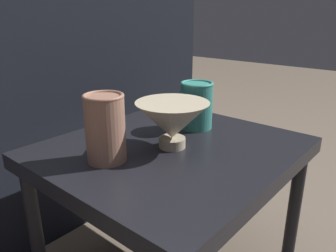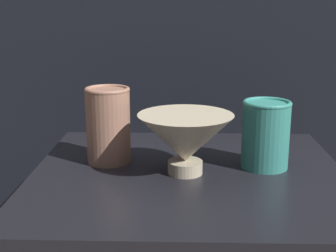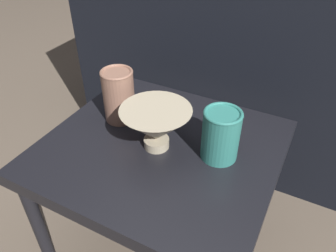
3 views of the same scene
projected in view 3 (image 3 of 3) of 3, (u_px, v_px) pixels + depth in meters
The scene contains 6 objects.
ground_plane at pixel (162, 236), 1.11m from camera, with size 8.00×8.00×0.00m, color #6B5B4C.
table at pixel (161, 157), 0.90m from camera, with size 0.61×0.55×0.40m.
couch_backdrop at pixel (237, 46), 1.30m from camera, with size 1.22×0.50×0.89m.
bowl at pixel (156, 125), 0.83m from camera, with size 0.18×0.18×0.12m.
vase_textured_left at pixel (119, 95), 0.92m from camera, with size 0.09×0.09×0.16m.
vase_colorful_right at pixel (221, 134), 0.80m from camera, with size 0.09×0.09×0.13m.
Camera 3 is at (0.32, -0.58, 0.97)m, focal length 35.00 mm.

